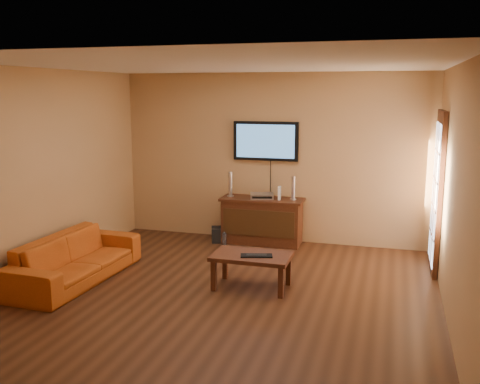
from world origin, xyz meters
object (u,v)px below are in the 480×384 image
at_px(subwoofer, 219,234).
at_px(keyboard, 256,255).
at_px(speaker_left, 230,185).
at_px(bottle, 224,239).
at_px(television, 266,141).
at_px(game_console, 279,193).
at_px(speaker_right, 293,189).
at_px(av_receiver, 262,196).
at_px(sofa, 75,251).
at_px(media_console, 262,221).
at_px(coffee_table, 252,259).

relative_size(subwoofer, keyboard, 0.59).
height_order(speaker_left, bottle, speaker_left).
height_order(television, game_console, television).
bearing_deg(keyboard, game_console, 94.29).
xyz_separation_m(speaker_right, bottle, (-1.05, -0.30, -0.80)).
distance_m(speaker_left, av_receiver, 0.55).
relative_size(sofa, keyboard, 4.86).
bearing_deg(media_console, bottle, -154.46).
bearing_deg(bottle, speaker_right, 15.93).
xyz_separation_m(speaker_right, keyboard, (-0.06, -2.07, -0.46)).
relative_size(speaker_right, subwoofer, 1.53).
height_order(speaker_right, keyboard, speaker_right).
xyz_separation_m(speaker_left, game_console, (0.81, -0.03, -0.08)).
bearing_deg(coffee_table, game_console, 92.24).
xyz_separation_m(coffee_table, speaker_right, (0.13, 2.01, 0.53)).
relative_size(television, coffee_table, 1.09).
bearing_deg(coffee_table, sofa, -170.64).
bearing_deg(av_receiver, keyboard, -93.03).
distance_m(television, bottle, 1.69).
height_order(sofa, av_receiver, av_receiver).
distance_m(av_receiver, bottle, 0.91).
relative_size(media_console, keyboard, 3.20).
height_order(sofa, subwoofer, sofa).
xyz_separation_m(av_receiver, keyboard, (0.44, -2.03, -0.33)).
relative_size(av_receiver, bottle, 1.71).
bearing_deg(av_receiver, television, 74.38).
distance_m(av_receiver, keyboard, 2.10).
relative_size(media_console, subwoofer, 5.46).
xyz_separation_m(media_console, keyboard, (0.43, -2.04, 0.07)).
relative_size(television, av_receiver, 2.88).
bearing_deg(sofa, television, -34.07).
distance_m(coffee_table, speaker_left, 2.25).
bearing_deg(subwoofer, av_receiver, -11.57).
xyz_separation_m(speaker_left, bottle, (-0.02, -0.28, -0.82)).
relative_size(media_console, speaker_left, 3.28).
relative_size(speaker_left, bottle, 1.88).
bearing_deg(game_console, television, 134.54).
bearing_deg(bottle, television, 40.63).
bearing_deg(television, game_console, -37.88).
bearing_deg(bottle, sofa, -122.68).
distance_m(media_console, subwoofer, 0.74).
distance_m(speaker_left, keyboard, 2.32).
relative_size(bottle, keyboard, 0.52).
xyz_separation_m(television, speaker_right, (0.49, -0.18, -0.72)).
xyz_separation_m(speaker_right, game_console, (-0.21, -0.04, -0.07)).
bearing_deg(bottle, speaker_left, 85.66).
bearing_deg(sofa, bottle, -30.30).
bearing_deg(game_console, keyboard, -93.29).
bearing_deg(keyboard, bottle, 119.12).
distance_m(media_console, keyboard, 2.08).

